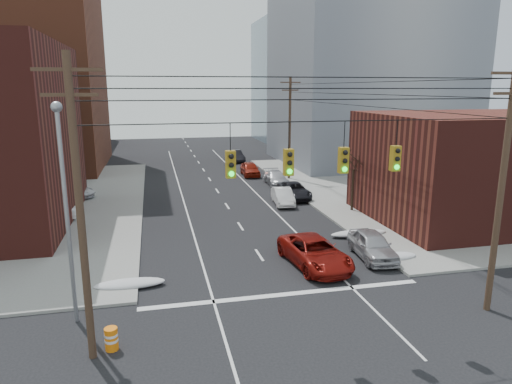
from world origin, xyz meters
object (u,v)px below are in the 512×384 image
parked_car_b (283,196)px  parked_car_d (276,178)px  parked_car_c (294,191)px  parked_car_f (235,156)px  lot_car_b (69,192)px  construction_barrel (111,339)px  red_pickup (315,252)px  parked_car_e (250,169)px  lot_car_a (43,211)px  parked_car_a (372,245)px

parked_car_b → parked_car_d: parked_car_b is taller
parked_car_c → parked_car_f: bearing=95.6°
parked_car_c → parked_car_d: 6.30m
parked_car_b → parked_car_c: parked_car_c is taller
lot_car_b → construction_barrel: size_ratio=4.96×
red_pickup → lot_car_b: (-16.09, 19.61, -0.02)m
lot_car_b → parked_car_d: bearing=-71.4°
parked_car_b → parked_car_e: bearing=95.9°
parked_car_d → parked_car_f: parked_car_f is taller
parked_car_f → lot_car_a: 31.97m
red_pickup → lot_car_a: (-16.79, 12.32, 0.14)m
parked_car_f → construction_barrel: (-12.82, -44.27, -0.31)m
parked_car_f → construction_barrel: 46.09m
parked_car_c → lot_car_a: bearing=-168.4°
red_pickup → lot_car_a: size_ratio=1.20×
parked_car_e → lot_car_b: parked_car_e is taller
parked_car_b → parked_car_f: bearing=95.5°
parked_car_d → lot_car_a: bearing=-153.5°
parked_car_a → parked_car_d: (0.00, 21.68, -0.09)m
parked_car_e → parked_car_c: bearing=-80.1°
parked_car_d → parked_car_e: (-1.60, 5.30, 0.08)m
parked_car_c → lot_car_a: (-20.53, -3.48, 0.22)m
parked_car_e → parked_car_d: bearing=-71.2°
parked_car_a → lot_car_b: bearing=141.2°
parked_car_e → red_pickup: bearing=-92.4°
parked_car_d → lot_car_b: parked_car_d is taller
parked_car_d → parked_car_c: bearing=-89.0°
parked_car_a → parked_car_f: bearing=97.4°
red_pickup → construction_barrel: red_pickup is taller
parked_car_a → construction_barrel: parked_car_a is taller
parked_car_b → lot_car_a: bearing=-169.4°
parked_car_c → parked_car_e: parked_car_e is taller
parked_car_f → parked_car_c: bearing=-92.0°
parked_car_f → lot_car_a: lot_car_a is taller
parked_car_b → parked_car_d: bearing=85.0°
parked_car_b → construction_barrel: (-12.64, -20.17, -0.24)m
parked_car_b → lot_car_b: bearing=168.4°
lot_car_b → construction_barrel: (5.59, -25.92, -0.31)m
parked_car_f → lot_car_a: (-19.11, -25.63, 0.16)m
red_pickup → lot_car_b: red_pickup is taller
red_pickup → parked_car_f: size_ratio=1.22×
parked_car_a → lot_car_b: parked_car_a is taller
parked_car_b → parked_car_a: bearing=-77.3°
parked_car_e → lot_car_a: bearing=-139.4°
lot_car_a → construction_barrel: bearing=-167.5°
lot_car_a → lot_car_b: lot_car_a is taller
parked_car_b → parked_car_e: (0.00, 13.55, 0.08)m
red_pickup → lot_car_a: lot_car_a is taller
parked_car_a → lot_car_b: size_ratio=1.04×
parked_car_b → parked_car_f: (0.17, 24.10, 0.07)m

